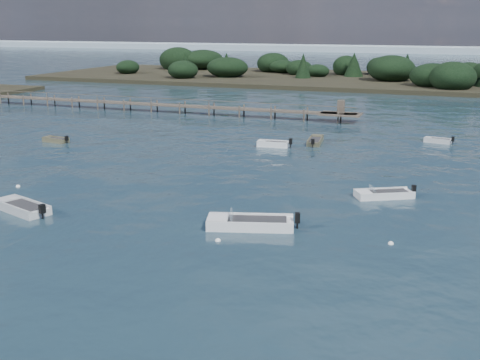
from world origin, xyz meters
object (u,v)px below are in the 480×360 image
at_px(tender_far_white, 273,145).
at_px(dinghy_mid_white_a, 250,225).
at_px(dinghy_extra_a, 315,142).
at_px(jetty, 154,104).
at_px(dinghy_mid_grey, 22,209).
at_px(dinghy_mid_white_b, 384,195).
at_px(tender_far_grey_b, 438,141).
at_px(tender_far_grey, 56,141).

bearing_deg(tender_far_white, dinghy_mid_white_a, -75.84).
bearing_deg(dinghy_extra_a, jetty, 151.80).
bearing_deg(dinghy_mid_grey, dinghy_mid_white_a, 8.32).
xyz_separation_m(dinghy_mid_grey, dinghy_mid_white_a, (14.97, 2.19, 0.01)).
bearing_deg(dinghy_mid_white_b, dinghy_mid_grey, -151.98).
bearing_deg(tender_far_white, tender_far_grey_b, 27.33).
bearing_deg(tender_far_grey, dinghy_mid_white_b, -14.17).
height_order(tender_far_grey_b, jetty, jetty).
bearing_deg(tender_far_grey_b, dinghy_mid_white_a, -106.34).
relative_size(tender_far_grey, dinghy_mid_white_a, 0.56).
distance_m(dinghy_mid_white_a, jetty, 49.66).
relative_size(tender_far_grey, tender_far_white, 0.91).
bearing_deg(dinghy_mid_white_a, tender_far_grey_b, 73.66).
xyz_separation_m(tender_far_white, dinghy_mid_white_a, (5.93, -23.52, 0.00)).
relative_size(dinghy_mid_grey, tender_far_white, 1.38).
bearing_deg(tender_far_grey, tender_far_grey_b, 20.01).
bearing_deg(dinghy_extra_a, dinghy_mid_white_a, -84.75).
bearing_deg(tender_far_white, jetty, 142.65).
xyz_separation_m(dinghy_mid_grey, tender_far_grey_b, (24.16, 33.52, -0.02)).
xyz_separation_m(tender_far_grey_b, dinghy_mid_white_a, (-9.18, -31.33, 0.03)).
relative_size(tender_far_grey_b, dinghy_mid_white_a, 0.53).
relative_size(dinghy_extra_a, tender_far_grey_b, 1.53).
distance_m(dinghy_extra_a, tender_far_grey_b, 12.50).
distance_m(dinghy_extra_a, jetty, 29.50).
xyz_separation_m(dinghy_mid_white_b, tender_far_white, (-12.59, 14.19, 0.03)).
relative_size(dinghy_mid_white_b, dinghy_mid_white_a, 0.75).
bearing_deg(jetty, dinghy_mid_white_a, -55.05).
height_order(tender_far_grey, jetty, jetty).
relative_size(dinghy_mid_grey, dinghy_mid_white_a, 0.85).
height_order(tender_far_grey, tender_far_grey_b, same).
distance_m(dinghy_mid_white_b, dinghy_mid_white_a, 11.46).
xyz_separation_m(dinghy_mid_grey, jetty, (-13.47, 42.89, 0.82)).
height_order(dinghy_mid_grey, jetty, jetty).
xyz_separation_m(dinghy_mid_white_b, jetty, (-35.11, 31.38, 0.84)).
bearing_deg(dinghy_mid_white_a, tender_far_grey, 146.88).
height_order(dinghy_extra_a, tender_far_grey_b, dinghy_extra_a).
bearing_deg(dinghy_mid_white_b, jetty, 138.21).
distance_m(dinghy_mid_white_b, jetty, 47.09).
height_order(tender_far_grey_b, dinghy_mid_white_b, dinghy_mid_white_b).
xyz_separation_m(dinghy_mid_grey, tender_far_white, (9.04, 25.71, 0.00)).
distance_m(dinghy_mid_grey, tender_far_white, 27.25).
bearing_deg(dinghy_mid_grey, jetty, 107.44).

